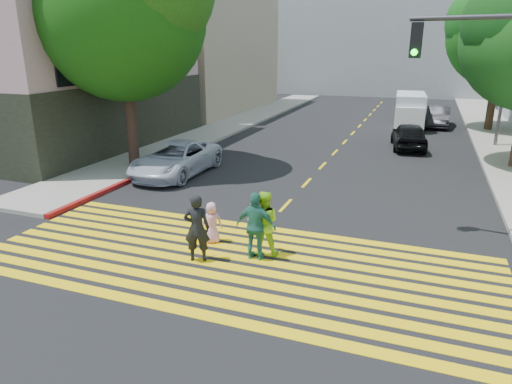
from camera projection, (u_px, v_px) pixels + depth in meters
The scene contains 20 objects.
ground at pixel (212, 285), 10.72m from camera, with size 120.00×120.00×0.00m, color black.
sidewalk_left at pixel (237, 122), 33.16m from camera, with size 3.00×40.00×0.15m, color gray.
curb_red at pixel (121, 184), 18.34m from camera, with size 0.20×8.00×0.16m, color maroon.
crosswalk at pixel (233, 262), 11.85m from camera, with size 13.40×5.30×0.01m.
lane_line at pixel (356, 129), 30.80m from camera, with size 0.12×34.40×0.01m.
building_left_pink at pixel (43, 61), 25.34m from camera, with size 12.10×14.10×11.00m.
building_left_tan at pixel (184, 51), 39.50m from camera, with size 12.00×16.00×10.00m, color tan.
backdrop_block at pixel (394, 40), 51.74m from camera, with size 30.00×8.00×12.00m, color gray.
tree_left at pixel (124, 6), 19.19m from camera, with size 9.18×8.82×10.33m.
tree_right_far at pixel (505, 27), 28.13m from camera, with size 7.78×7.43×9.61m.
pedestrian_man at pixel (197, 228), 11.69m from camera, with size 0.66×0.44×1.82m, color black.
pedestrian_woman at pixel (263, 223), 12.05m from camera, with size 0.86×0.67×1.77m, color #9AE323.
pedestrian_child at pixel (212, 223), 12.88m from camera, with size 0.59×0.38×1.20m, color #F29DCA.
pedestrian_extra at pixel (256, 227), 11.77m from camera, with size 1.07×0.44×1.82m, color #2B7364.
white_sedan at pixel (176, 159), 19.74m from camera, with size 2.34×5.07×1.41m, color silver.
dark_car_near at pixel (409, 136), 24.82m from camera, with size 1.70×4.22×1.44m, color black.
silver_car at pixel (410, 111), 34.79m from camera, with size 1.84×4.52×1.31m, color gray.
dark_car_parked at pixel (438, 116), 31.72m from camera, with size 1.51×4.34×1.43m, color #24232A.
white_van at pixel (409, 112), 30.87m from camera, with size 2.14×5.02×2.32m.
street_lamp at pixel (508, 40), 23.62m from camera, with size 2.22×0.64×9.84m.
Camera 1 is at (4.30, -8.58, 5.35)m, focal length 32.00 mm.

